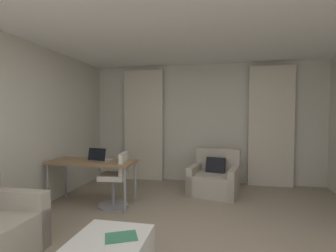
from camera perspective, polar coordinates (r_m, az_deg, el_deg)
The scene contains 9 objects.
wall_window at distance 5.69m, azimuth 8.22°, elevation 0.59°, with size 5.12×0.06×2.60m.
ceiling at distance 2.90m, azimuth 4.74°, elevation 25.66°, with size 5.12×6.12×0.06m, color white.
curtain_left_panel at distance 5.80m, azimuth -5.54°, elevation 0.15°, with size 0.90×0.06×2.50m.
curtain_right_panel at distance 5.65m, azimuth 22.19°, elevation -0.09°, with size 0.90×0.06×2.50m.
armchair at distance 4.99m, azimuth 10.44°, elevation -11.69°, with size 1.00×0.96×0.82m.
desk at distance 4.41m, azimuth -16.67°, elevation -8.31°, with size 1.41×0.59×0.73m.
desk_chair at distance 4.26m, azimuth -11.73°, elevation -12.45°, with size 0.48×0.48×0.88m.
laptop at distance 4.35m, azimuth -15.16°, elevation -6.98°, with size 0.35×0.29×0.22m.
magazine_open at distance 2.51m, azimuth -10.53°, elevation -23.35°, with size 0.34×0.30×0.01m.
Camera 1 is at (0.31, -2.65, 1.49)m, focal length 27.04 mm.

